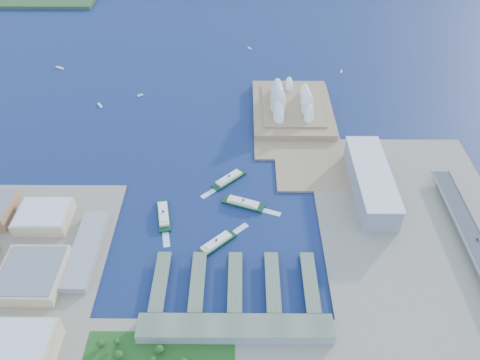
{
  "coord_description": "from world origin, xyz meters",
  "views": [
    {
      "loc": [
        21.43,
        -392.8,
        438.25
      ],
      "look_at": [
        18.48,
        85.35,
        18.0
      ],
      "focal_mm": 35.0,
      "sensor_mm": 36.0,
      "label": 1
    }
  ],
  "objects_px": {
    "ferry_d": "(243,202)",
    "opera_house": "(293,96)",
    "toaster_building": "(371,182)",
    "ferry_a": "(163,214)",
    "car_c": "(478,240)",
    "ferry_b": "(229,178)",
    "ferry_c": "(216,242)"
  },
  "relations": [
    {
      "from": "opera_house",
      "to": "car_c",
      "type": "bearing_deg",
      "value": -56.31
    },
    {
      "from": "opera_house",
      "to": "ferry_b",
      "type": "xyz_separation_m",
      "value": [
        -102.19,
        -175.71,
        -26.82
      ]
    },
    {
      "from": "ferry_b",
      "to": "ferry_c",
      "type": "distance_m",
      "value": 120.17
    },
    {
      "from": "ferry_a",
      "to": "car_c",
      "type": "bearing_deg",
      "value": -18.99
    },
    {
      "from": "opera_house",
      "to": "car_c",
      "type": "distance_m",
      "value": 359.16
    },
    {
      "from": "opera_house",
      "to": "car_c",
      "type": "height_order",
      "value": "opera_house"
    },
    {
      "from": "ferry_a",
      "to": "car_c",
      "type": "relative_size",
      "value": 11.42
    },
    {
      "from": "toaster_building",
      "to": "car_c",
      "type": "height_order",
      "value": "toaster_building"
    },
    {
      "from": "ferry_b",
      "to": "car_c",
      "type": "relative_size",
      "value": 10.94
    },
    {
      "from": "ferry_d",
      "to": "car_c",
      "type": "distance_m",
      "value": 290.76
    },
    {
      "from": "opera_house",
      "to": "ferry_a",
      "type": "height_order",
      "value": "opera_house"
    },
    {
      "from": "ferry_c",
      "to": "ferry_d",
      "type": "height_order",
      "value": "ferry_d"
    },
    {
      "from": "ferry_a",
      "to": "ferry_b",
      "type": "height_order",
      "value": "ferry_a"
    },
    {
      "from": "ferry_c",
      "to": "car_c",
      "type": "relative_size",
      "value": 11.08
    },
    {
      "from": "ferry_d",
      "to": "ferry_c",
      "type": "bearing_deg",
      "value": 174.83
    },
    {
      "from": "car_c",
      "to": "ferry_b",
      "type": "bearing_deg",
      "value": 157.81
    },
    {
      "from": "opera_house",
      "to": "ferry_a",
      "type": "distance_m",
      "value": 310.31
    },
    {
      "from": "ferry_b",
      "to": "toaster_building",
      "type": "bearing_deg",
      "value": 38.66
    },
    {
      "from": "ferry_d",
      "to": "opera_house",
      "type": "bearing_deg",
      "value": -0.3
    },
    {
      "from": "opera_house",
      "to": "toaster_building",
      "type": "relative_size",
      "value": 1.16
    },
    {
      "from": "toaster_building",
      "to": "ferry_a",
      "type": "relative_size",
      "value": 2.71
    },
    {
      "from": "toaster_building",
      "to": "ferry_b",
      "type": "distance_m",
      "value": 194.32
    },
    {
      "from": "toaster_building",
      "to": "ferry_c",
      "type": "height_order",
      "value": "toaster_building"
    },
    {
      "from": "ferry_b",
      "to": "ferry_a",
      "type": "bearing_deg",
      "value": -93.58
    },
    {
      "from": "opera_house",
      "to": "toaster_building",
      "type": "bearing_deg",
      "value": -65.77
    },
    {
      "from": "ferry_b",
      "to": "ferry_c",
      "type": "bearing_deg",
      "value": -50.15
    },
    {
      "from": "ferry_a",
      "to": "toaster_building",
      "type": "bearing_deg",
      "value": -1.67
    },
    {
      "from": "ferry_a",
      "to": "ferry_d",
      "type": "distance_m",
      "value": 105.98
    },
    {
      "from": "ferry_a",
      "to": "ferry_c",
      "type": "relative_size",
      "value": 1.03
    },
    {
      "from": "opera_house",
      "to": "ferry_b",
      "type": "bearing_deg",
      "value": -120.18
    },
    {
      "from": "toaster_building",
      "to": "ferry_d",
      "type": "xyz_separation_m",
      "value": [
        -172.09,
        -24.89,
        -15.16
      ]
    },
    {
      "from": "ferry_a",
      "to": "car_c",
      "type": "height_order",
      "value": "car_c"
    }
  ]
}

